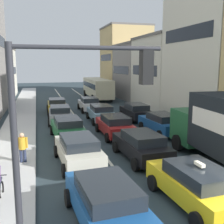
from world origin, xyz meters
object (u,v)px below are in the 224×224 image
at_px(wagon_right_lane_far, 136,111).
at_px(sedan_left_lane_front, 106,201).
at_px(bus_mid_queue_primary, 97,87).
at_px(taxi_centre_lane_front, 196,184).
at_px(sedan_centre_lane_fifth, 89,104).
at_px(sedan_right_lane_behind_truck, 162,123).
at_px(traffic_light_pole, 69,117).
at_px(sedan_left_lane_third, 67,128).
at_px(sedan_centre_lane_second, 141,145).
at_px(coupe_centre_lane_fourth, 101,113).
at_px(pedestrian_near_kerb, 22,147).
at_px(sedan_left_lane_fourth, 60,114).
at_px(wagon_left_lane_second, 78,149).
at_px(sedan_left_lane_fifth, 57,105).
at_px(hatchback_centre_lane_third, 115,125).

bearing_deg(wagon_right_lane_far, sedan_left_lane_front, 156.39).
bearing_deg(bus_mid_queue_primary, taxi_centre_lane_front, 175.17).
distance_m(sedan_centre_lane_fifth, sedan_right_lane_behind_truck, 11.51).
bearing_deg(traffic_light_pole, sedan_left_lane_third, 84.45).
distance_m(taxi_centre_lane_front, sedan_centre_lane_second, 5.02).
xyz_separation_m(sedan_left_lane_front, sedan_centre_lane_fifth, (3.41, 21.18, 0.00)).
relative_size(sedan_left_lane_third, coupe_centre_lane_fourth, 1.01).
xyz_separation_m(taxi_centre_lane_front, sedan_centre_lane_second, (-0.13, 5.02, -0.00)).
relative_size(sedan_left_lane_front, pedestrian_near_kerb, 2.66).
relative_size(traffic_light_pole, sedan_centre_lane_fifth, 1.28).
distance_m(taxi_centre_lane_front, pedestrian_near_kerb, 8.51).
bearing_deg(wagon_right_lane_far, sedan_centre_lane_fifth, 28.63).
bearing_deg(sedan_right_lane_behind_truck, sedan_centre_lane_fifth, 13.14).
relative_size(sedan_left_lane_fourth, wagon_right_lane_far, 1.01).
bearing_deg(taxi_centre_lane_front, pedestrian_near_kerb, 43.25).
xyz_separation_m(coupe_centre_lane_fourth, sedan_right_lane_behind_truck, (3.34, -5.30, 0.00)).
bearing_deg(sedan_left_lane_fourth, sedan_left_lane_third, -177.23).
bearing_deg(sedan_left_lane_front, sedan_centre_lane_second, -35.28).
relative_size(sedan_left_lane_front, wagon_left_lane_second, 1.00).
bearing_deg(pedestrian_near_kerb, coupe_centre_lane_fourth, 150.43).
bearing_deg(taxi_centre_lane_front, sedan_centre_lane_second, -1.78).
bearing_deg(sedan_left_lane_front, taxi_centre_lane_front, -88.17).
relative_size(sedan_left_lane_fifth, wagon_right_lane_far, 1.01).
height_order(sedan_right_lane_behind_truck, bus_mid_queue_primary, bus_mid_queue_primary).
relative_size(taxi_centre_lane_front, sedan_centre_lane_second, 1.00).
bearing_deg(pedestrian_near_kerb, sedan_centre_lane_second, 86.25).
relative_size(sedan_centre_lane_second, pedestrian_near_kerb, 2.64).
distance_m(bus_mid_queue_primary, pedestrian_near_kerb, 26.56).
relative_size(traffic_light_pole, sedan_left_lane_fourth, 1.26).
height_order(hatchback_centre_lane_third, bus_mid_queue_primary, bus_mid_queue_primary).
distance_m(taxi_centre_lane_front, sedan_right_lane_behind_truck, 10.37).
xyz_separation_m(sedan_centre_lane_second, sedan_centre_lane_fifth, (0.14, 15.82, 0.00)).
distance_m(traffic_light_pole, sedan_centre_lane_fifth, 23.25).
relative_size(traffic_light_pole, sedan_centre_lane_second, 1.26).
xyz_separation_m(wagon_left_lane_second, bus_mid_queue_primary, (6.55, 25.59, 0.96)).
xyz_separation_m(sedan_centre_lane_fifth, wagon_right_lane_far, (3.22, -5.86, 0.00)).
height_order(traffic_light_pole, sedan_centre_lane_second, traffic_light_pole).
distance_m(hatchback_centre_lane_third, bus_mid_queue_primary, 21.01).
bearing_deg(bus_mid_queue_primary, pedestrian_near_kerb, 160.50).
height_order(traffic_light_pole, taxi_centre_lane_front, traffic_light_pole).
distance_m(sedan_right_lane_behind_truck, pedestrian_near_kerb, 10.31).
bearing_deg(wagon_left_lane_second, wagon_right_lane_far, -37.46).
bearing_deg(sedan_centre_lane_second, sedan_left_lane_fourth, 15.28).
relative_size(sedan_left_lane_third, bus_mid_queue_primary, 0.42).
height_order(traffic_light_pole, sedan_left_lane_fourth, traffic_light_pole).
height_order(sedan_centre_lane_second, wagon_right_lane_far, same).
xyz_separation_m(taxi_centre_lane_front, coupe_centre_lane_fourth, (0.00, 15.11, -0.00)).
relative_size(sedan_left_lane_front, sedan_centre_lane_fifth, 1.02).
distance_m(wagon_left_lane_second, bus_mid_queue_primary, 26.44).
distance_m(taxi_centre_lane_front, sedan_left_lane_fourth, 15.93).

